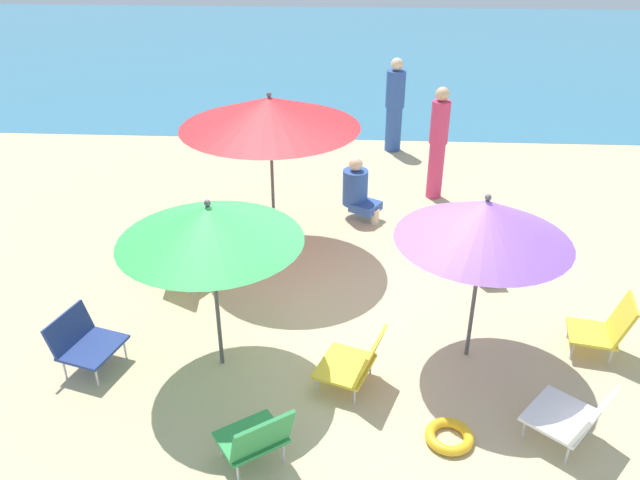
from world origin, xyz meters
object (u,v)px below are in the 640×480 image
(umbrella_green, at_px, (209,224))
(beach_chair_e, at_px, (83,341))
(beach_chair_c, at_px, (256,437))
(person_c, at_px, (438,143))
(beach_bag, at_px, (489,269))
(beach_chair_f, at_px, (606,327))
(swim_ring, at_px, (449,436))
(umbrella_red, at_px, (270,112))
(beach_chair_b, at_px, (574,416))
(umbrella_purple, at_px, (485,221))
(person_a, at_px, (358,190))
(beach_chair_d, at_px, (181,263))
(person_b, at_px, (395,105))
(beach_chair_a, at_px, (356,362))

(umbrella_green, relative_size, beach_chair_e, 2.59)
(beach_chair_c, relative_size, person_c, 0.42)
(umbrella_green, distance_m, beach_bag, 3.62)
(beach_chair_f, xyz_separation_m, swim_ring, (-1.67, -1.28, -0.27))
(umbrella_red, xyz_separation_m, beach_chair_e, (-1.56, -2.42, -1.55))
(beach_chair_b, xyz_separation_m, beach_chair_e, (-4.45, 0.75, 0.00))
(beach_chair_b, relative_size, beach_bag, 2.29)
(umbrella_purple, xyz_separation_m, umbrella_red, (-2.20, 2.03, 0.33))
(beach_chair_f, bearing_deg, person_a, -38.62)
(umbrella_purple, distance_m, swim_ring, 1.91)
(beach_chair_b, xyz_separation_m, person_c, (-0.65, 4.96, 0.57))
(person_c, bearing_deg, beach_chair_b, -44.01)
(beach_chair_d, distance_m, person_a, 2.82)
(umbrella_green, distance_m, beach_chair_c, 1.85)
(beach_chair_f, bearing_deg, beach_chair_d, -1.21)
(person_b, bearing_deg, umbrella_green, -9.95)
(umbrella_red, bearing_deg, beach_chair_e, -122.87)
(umbrella_purple, height_order, beach_chair_c, umbrella_purple)
(beach_chair_f, bearing_deg, umbrella_purple, 15.40)
(beach_chair_a, distance_m, person_a, 3.57)
(beach_chair_a, xyz_separation_m, beach_chair_c, (-0.78, -1.02, 0.05))
(umbrella_green, xyz_separation_m, person_a, (1.31, 3.30, -1.12))
(beach_bag, bearing_deg, umbrella_red, 166.54)
(beach_chair_f, relative_size, person_a, 0.71)
(beach_chair_b, height_order, beach_bag, beach_chair_b)
(person_c, distance_m, swim_ring, 5.08)
(beach_chair_a, xyz_separation_m, beach_bag, (1.57, 1.94, -0.12))
(beach_chair_e, bearing_deg, umbrella_green, 21.24)
(beach_bag, bearing_deg, person_b, 102.15)
(person_b, distance_m, person_c, 2.07)
(umbrella_red, distance_m, umbrella_green, 2.34)
(beach_chair_e, bearing_deg, beach_chair_a, 13.11)
(umbrella_red, bearing_deg, beach_chair_d, -135.60)
(person_a, bearing_deg, umbrella_red, -105.40)
(umbrella_purple, xyz_separation_m, beach_chair_d, (-3.17, 1.08, -1.19))
(beach_chair_c, distance_m, person_a, 4.65)
(person_a, bearing_deg, swim_ring, -47.37)
(umbrella_green, height_order, beach_chair_b, umbrella_green)
(beach_bag, bearing_deg, beach_chair_f, -54.97)
(beach_bag, bearing_deg, person_c, 99.54)
(person_b, xyz_separation_m, beach_bag, (0.95, -4.42, -0.66))
(umbrella_green, distance_m, beach_chair_b, 3.48)
(umbrella_red, bearing_deg, beach_chair_f, -28.52)
(umbrella_green, height_order, beach_chair_d, umbrella_green)
(swim_ring, relative_size, beach_bag, 1.20)
(beach_chair_c, bearing_deg, beach_bag, -73.58)
(beach_chair_b, bearing_deg, umbrella_purple, -18.62)
(beach_chair_c, distance_m, beach_chair_f, 3.65)
(beach_chair_b, bearing_deg, beach_chair_a, 22.00)
(beach_chair_d, bearing_deg, umbrella_red, -16.37)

